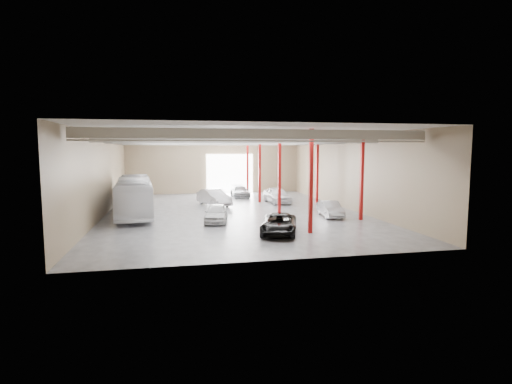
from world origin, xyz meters
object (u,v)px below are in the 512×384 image
object	(u,v)px
car_row_b	(214,197)
car_row_c	(240,191)
car_right_far	(277,195)
car_row_a	(216,213)
coach_bus	(134,196)
car_right_near	(330,209)
black_sedan	(279,224)

from	to	relation	value
car_row_b	car_row_c	world-z (taller)	car_row_b
car_right_far	car_row_a	bearing A→B (deg)	-132.32
coach_bus	car_row_a	distance (m)	8.15
car_right_near	car_right_far	bearing A→B (deg)	108.75
coach_bus	car_right_far	size ratio (longest dim) A/B	2.46
coach_bus	car_right_near	size ratio (longest dim) A/B	2.96
coach_bus	car_row_b	size ratio (longest dim) A/B	2.37
car_row_a	car_row_b	distance (m)	9.23
car_right_far	car_row_c	bearing A→B (deg)	112.38
car_right_near	car_right_far	xyz separation A→B (m)	(-2.14, 9.29, 0.16)
coach_bus	car_row_a	size ratio (longest dim) A/B	2.86
black_sedan	car_row_c	distance (m)	20.85
car_row_a	car_right_far	size ratio (longest dim) A/B	0.86
coach_bus	car_right_far	bearing A→B (deg)	15.15
car_row_b	car_right_far	size ratio (longest dim) A/B	1.04
car_row_a	coach_bus	bearing A→B (deg)	153.64
coach_bus	car_row_c	distance (m)	15.45
coach_bus	car_row_a	bearing A→B (deg)	-41.09
black_sedan	car_right_far	distance (m)	15.52
car_row_b	car_row_c	bearing A→B (deg)	40.42
car_row_c	car_right_far	world-z (taller)	car_right_far
coach_bus	black_sedan	size ratio (longest dim) A/B	2.44
car_row_c	car_right_far	bearing A→B (deg)	-62.88
car_row_a	car_row_c	world-z (taller)	car_row_a
car_row_c	car_row_a	bearing A→B (deg)	-106.29
coach_bus	car_row_b	xyz separation A→B (m)	(7.27, 4.37, -0.83)
car_row_c	car_right_far	xyz separation A→B (m)	(3.00, -5.80, 0.15)
car_row_c	car_right_far	size ratio (longest dim) A/B	0.96
black_sedan	car_row_c	size ratio (longest dim) A/B	1.06
car_row_a	car_right_near	size ratio (longest dim) A/B	1.03
car_right_near	black_sedan	bearing A→B (deg)	-130.48
black_sedan	car_row_b	size ratio (longest dim) A/B	0.97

